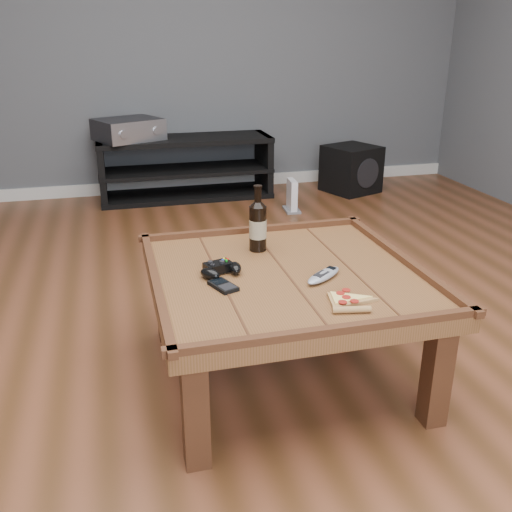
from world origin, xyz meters
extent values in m
plane|color=#4C2C15|center=(0.00, 0.00, 0.00)|extent=(6.00, 6.00, 0.00)
cube|color=#505458|center=(0.00, 3.00, 1.35)|extent=(5.00, 0.04, 2.70)
cube|color=silver|center=(0.00, 2.99, 0.05)|extent=(5.00, 0.02, 0.10)
cube|color=brown|center=(0.00, 0.00, 0.42)|extent=(1.00, 1.00, 0.06)
cube|color=#3A1E0F|center=(-0.42, -0.42, 0.20)|extent=(0.08, 0.08, 0.39)
cube|color=#3A1E0F|center=(0.42, -0.42, 0.20)|extent=(0.08, 0.08, 0.39)
cube|color=#3A1E0F|center=(-0.42, 0.42, 0.20)|extent=(0.08, 0.08, 0.39)
cube|color=#3A1E0F|center=(0.42, 0.42, 0.20)|extent=(0.08, 0.08, 0.39)
cube|color=#3A1E0F|center=(0.00, 0.48, 0.46)|extent=(1.03, 0.03, 0.03)
cube|color=#3A1E0F|center=(0.00, -0.48, 0.46)|extent=(1.03, 0.03, 0.03)
cube|color=#3A1E0F|center=(0.48, 0.00, 0.46)|extent=(0.03, 1.03, 0.03)
cube|color=#3A1E0F|center=(-0.48, 0.00, 0.46)|extent=(0.03, 1.03, 0.03)
cube|color=black|center=(0.00, 2.75, 0.48)|extent=(1.40, 0.45, 0.04)
cube|color=black|center=(0.00, 2.75, 0.23)|extent=(1.40, 0.45, 0.03)
cube|color=black|center=(0.00, 2.75, 0.02)|extent=(1.40, 0.45, 0.04)
cube|color=black|center=(-0.67, 2.75, 0.25)|extent=(0.05, 0.44, 0.50)
cube|color=black|center=(0.67, 2.75, 0.25)|extent=(0.05, 0.44, 0.50)
cylinder|color=black|center=(-0.04, 0.26, 0.54)|extent=(0.07, 0.07, 0.19)
cone|color=black|center=(-0.04, 0.26, 0.65)|extent=(0.07, 0.07, 0.03)
cylinder|color=black|center=(-0.04, 0.26, 0.69)|extent=(0.03, 0.03, 0.07)
cylinder|color=black|center=(-0.04, 0.26, 0.72)|extent=(0.04, 0.04, 0.01)
cylinder|color=tan|center=(-0.04, 0.26, 0.54)|extent=(0.07, 0.07, 0.08)
cube|color=black|center=(-0.25, 0.06, 0.47)|extent=(0.12, 0.09, 0.03)
ellipsoid|color=black|center=(-0.29, 0.01, 0.47)|extent=(0.09, 0.09, 0.04)
ellipsoid|color=black|center=(-0.19, 0.04, 0.47)|extent=(0.05, 0.09, 0.04)
cylinder|color=black|center=(-0.28, 0.06, 0.49)|extent=(0.02, 0.02, 0.01)
cylinder|color=black|center=(-0.23, 0.06, 0.49)|extent=(0.02, 0.02, 0.01)
cylinder|color=yellow|center=(-0.22, 0.09, 0.49)|extent=(0.01, 0.01, 0.01)
cylinder|color=red|center=(-0.21, 0.08, 0.49)|extent=(0.01, 0.01, 0.01)
cylinder|color=#0C33CC|center=(-0.22, 0.08, 0.49)|extent=(0.01, 0.01, 0.01)
cylinder|color=#0C9919|center=(-0.21, 0.07, 0.49)|extent=(0.01, 0.01, 0.01)
cylinder|color=#B0854D|center=(0.11, -0.37, 0.46)|extent=(0.13, 0.05, 0.02)
cylinder|color=maroon|center=(0.10, -0.32, 0.47)|extent=(0.03, 0.03, 0.00)
cylinder|color=maroon|center=(0.14, -0.33, 0.47)|extent=(0.03, 0.03, 0.00)
cylinder|color=maroon|center=(0.12, -0.29, 0.47)|extent=(0.03, 0.03, 0.00)
cylinder|color=maroon|center=(0.12, -0.26, 0.47)|extent=(0.03, 0.03, 0.00)
cylinder|color=maroon|center=(0.15, -0.24, 0.47)|extent=(0.03, 0.03, 0.00)
cube|color=black|center=(-0.26, -0.08, 0.46)|extent=(0.10, 0.13, 0.01)
cube|color=black|center=(-0.27, -0.05, 0.46)|extent=(0.06, 0.06, 0.00)
cube|color=black|center=(-0.25, -0.10, 0.46)|extent=(0.07, 0.06, 0.00)
ellipsoid|color=gray|center=(0.12, -0.09, 0.46)|extent=(0.19, 0.16, 0.03)
cube|color=black|center=(0.16, -0.06, 0.48)|extent=(0.04, 0.04, 0.00)
cube|color=black|center=(0.10, -0.10, 0.48)|extent=(0.07, 0.06, 0.00)
cube|color=black|center=(-0.44, 2.75, 0.58)|extent=(0.59, 0.54, 0.16)
cube|color=#A8ABB2|center=(-0.36, 2.58, 0.58)|extent=(0.43, 0.21, 0.16)
cylinder|color=#A8ABB2|center=(-0.48, 2.51, 0.58)|extent=(0.06, 0.04, 0.06)
cylinder|color=#A8ABB2|center=(-0.23, 2.63, 0.58)|extent=(0.06, 0.04, 0.06)
cube|color=black|center=(1.40, 2.58, 0.20)|extent=(0.51, 0.51, 0.39)
cylinder|color=black|center=(1.47, 2.40, 0.20)|extent=(0.23, 0.10, 0.25)
cube|color=gray|center=(0.73, 2.15, 0.01)|extent=(0.13, 0.20, 0.02)
cube|color=white|center=(0.73, 2.15, 0.13)|extent=(0.06, 0.18, 0.23)
camera|label=1|loc=(-0.61, -1.89, 1.30)|focal=40.00mm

